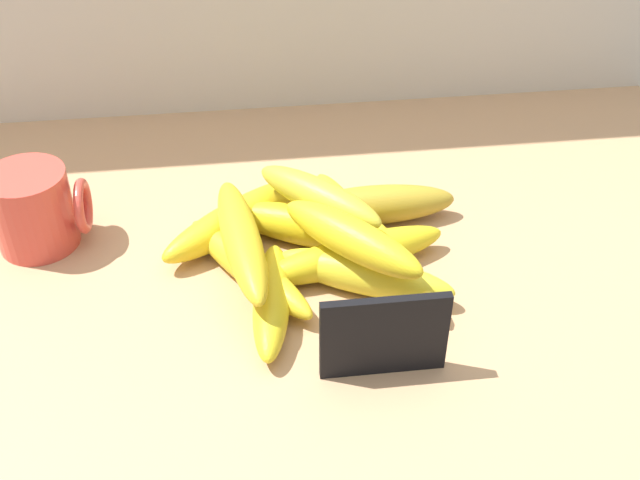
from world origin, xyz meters
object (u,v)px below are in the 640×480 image
(banana_4, at_px, (374,205))
(banana_6, at_px, (267,300))
(banana_0, at_px, (248,267))
(banana_7, at_px, (389,254))
(coffee_mug, at_px, (35,209))
(banana_2, at_px, (350,224))
(banana_11, at_px, (319,196))
(banana_10, at_px, (352,238))
(chalkboard_sign, at_px, (384,338))
(banana_1, at_px, (365,277))
(banana_9, at_px, (241,239))
(banana_3, at_px, (238,218))
(banana_8, at_px, (354,255))
(banana_5, at_px, (309,226))

(banana_4, xyz_separation_m, banana_6, (-0.13, -0.13, -0.00))
(banana_0, bearing_deg, banana_7, 1.90)
(coffee_mug, distance_m, banana_2, 0.33)
(banana_4, height_order, banana_11, banana_11)
(banana_2, xyz_separation_m, banana_10, (-0.01, -0.08, 0.04))
(banana_0, height_order, banana_4, banana_4)
(chalkboard_sign, relative_size, coffee_mug, 1.13)
(coffee_mug, height_order, banana_4, coffee_mug)
(banana_4, distance_m, banana_6, 0.18)
(banana_1, relative_size, banana_9, 0.92)
(banana_6, xyz_separation_m, banana_7, (0.13, 0.06, -0.00))
(coffee_mug, distance_m, banana_11, 0.29)
(banana_0, xyz_separation_m, banana_3, (-0.01, 0.08, 0.00))
(banana_4, relative_size, banana_6, 1.12)
(banana_3, height_order, banana_8, banana_3)
(banana_4, height_order, banana_7, banana_4)
(banana_11, bearing_deg, banana_3, 162.74)
(coffee_mug, relative_size, banana_11, 0.63)
(banana_0, bearing_deg, banana_5, 38.67)
(banana_6, height_order, banana_10, banana_10)
(banana_0, height_order, banana_5, banana_5)
(banana_5, xyz_separation_m, banana_7, (0.08, -0.05, -0.00))
(chalkboard_sign, height_order, banana_9, chalkboard_sign)
(banana_7, bearing_deg, banana_2, 121.34)
(banana_4, distance_m, banana_7, 0.08)
(banana_7, relative_size, banana_9, 1.05)
(banana_8, bearing_deg, banana_0, -178.23)
(coffee_mug, distance_m, banana_0, 0.23)
(banana_4, bearing_deg, banana_8, -113.90)
(banana_1, bearing_deg, chalkboard_sign, -91.04)
(chalkboard_sign, relative_size, banana_2, 0.57)
(banana_4, bearing_deg, chalkboard_sign, -98.15)
(banana_3, bearing_deg, banana_11, -17.26)
(banana_6, bearing_deg, chalkboard_sign, -41.37)
(banana_3, xyz_separation_m, banana_11, (0.08, -0.03, 0.04))
(banana_1, height_order, banana_9, banana_9)
(banana_10, bearing_deg, coffee_mug, 161.17)
(banana_3, xyz_separation_m, banana_10, (0.11, -0.10, 0.04))
(banana_1, bearing_deg, banana_6, -168.89)
(coffee_mug, distance_m, banana_10, 0.33)
(banana_1, relative_size, banana_3, 0.91)
(banana_2, bearing_deg, banana_4, 40.88)
(banana_0, xyz_separation_m, banana_7, (0.14, 0.00, -0.00))
(chalkboard_sign, relative_size, banana_11, 0.71)
(banana_4, relative_size, banana_11, 1.15)
(banana_2, bearing_deg, banana_8, -95.44)
(banana_3, height_order, banana_10, banana_10)
(coffee_mug, bearing_deg, banana_4, -0.82)
(banana_7, bearing_deg, banana_1, -129.91)
(banana_4, xyz_separation_m, banana_9, (-0.15, -0.08, 0.03))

